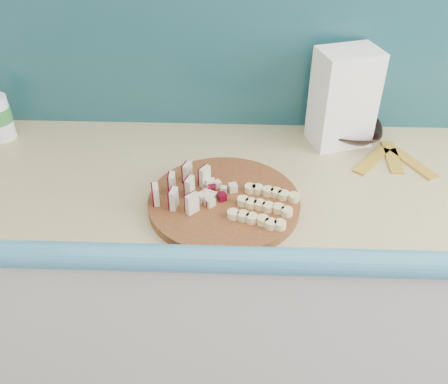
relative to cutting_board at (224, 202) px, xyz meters
The scene contains 9 objects.
kitchen_counter 0.55m from the cutting_board, 23.42° to the left, with size 2.20×0.63×0.91m.
backsplash 0.55m from the cutting_board, 55.95° to the left, with size 2.20×0.02×0.50m, color teal.
cutting_board is the anchor object (origin of this frame).
apple_wedges 0.11m from the cutting_board, behind, with size 0.13×0.16×0.05m.
apple_chunks 0.03m from the cutting_board, 159.62° to the left, with size 0.06×0.06×0.02m.
banana_slices 0.10m from the cutting_board, 19.31° to the right, with size 0.16×0.16×0.02m.
brown_bowl 0.48m from the cutting_board, 43.28° to the left, with size 0.18×0.18×0.04m, color black.
flour_bag 0.46m from the cutting_board, 44.97° to the left, with size 0.16×0.11×0.27m, color white.
banana_peel 0.49m from the cutting_board, 25.35° to the left, with size 0.22×0.19×0.01m.
Camera 1 is at (-0.14, 0.45, 1.65)m, focal length 40.00 mm.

